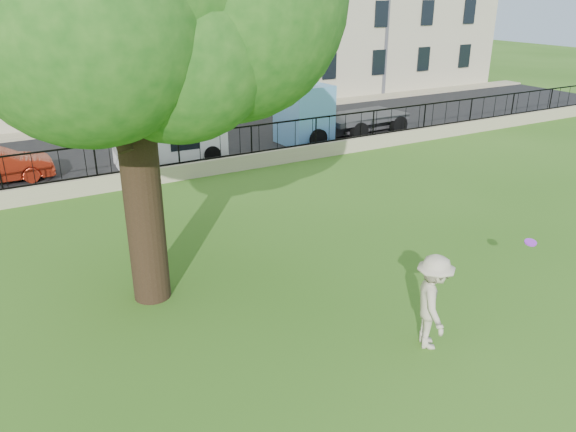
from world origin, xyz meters
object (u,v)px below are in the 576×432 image
frisbee (531,242)px  white_van (170,140)px  man (433,302)px  blue_truck (342,109)px

frisbee → white_van: (-3.55, 14.67, -0.45)m
white_van → man: bearing=-84.7°
man → white_van: size_ratio=0.45×
man → blue_truck: (8.21, 15.05, 0.36)m
man → white_van: (-0.32, 15.05, -0.06)m
white_van → frisbee: bearing=-72.3°
white_van → blue_truck: bearing=4.1°
frisbee → blue_truck: blue_truck is taller
frisbee → blue_truck: bearing=71.3°
blue_truck → man: bearing=-122.4°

